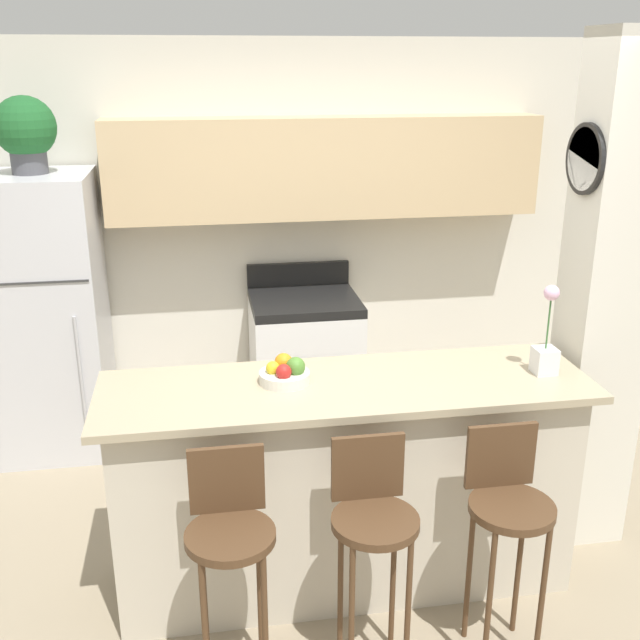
% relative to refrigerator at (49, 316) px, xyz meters
% --- Properties ---
extents(ground_plane, '(14.00, 14.00, 0.00)m').
position_rel_refrigerator_xyz_m(ground_plane, '(1.57, -1.67, -0.89)').
color(ground_plane, gray).
extents(wall_back, '(5.60, 0.38, 2.55)m').
position_rel_refrigerator_xyz_m(wall_back, '(1.66, 0.33, 0.58)').
color(wall_back, silver).
rests_on(wall_back, ground_plane).
extents(pillar_right, '(0.38, 0.33, 2.55)m').
position_rel_refrigerator_xyz_m(pillar_right, '(2.90, -1.45, 0.40)').
color(pillar_right, silver).
rests_on(pillar_right, ground_plane).
extents(counter_bar, '(2.20, 0.66, 1.04)m').
position_rel_refrigerator_xyz_m(counter_bar, '(1.57, -1.67, -0.36)').
color(counter_bar, beige).
rests_on(counter_bar, ground_plane).
extents(refrigerator, '(0.67, 0.72, 1.77)m').
position_rel_refrigerator_xyz_m(refrigerator, '(0.00, 0.00, 0.00)').
color(refrigerator, silver).
rests_on(refrigerator, ground_plane).
extents(stove_range, '(0.71, 0.66, 1.07)m').
position_rel_refrigerator_xyz_m(stove_range, '(1.63, 0.04, -0.43)').
color(stove_range, white).
rests_on(stove_range, ground_plane).
extents(bar_stool_left, '(0.35, 0.35, 1.01)m').
position_rel_refrigerator_xyz_m(bar_stool_left, '(1.01, -2.21, -0.21)').
color(bar_stool_left, '#4C331E').
rests_on(bar_stool_left, ground_plane).
extents(bar_stool_mid, '(0.35, 0.35, 1.01)m').
position_rel_refrigerator_xyz_m(bar_stool_mid, '(1.57, -2.21, -0.21)').
color(bar_stool_mid, '#4C331E').
rests_on(bar_stool_mid, ground_plane).
extents(bar_stool_right, '(0.35, 0.35, 1.01)m').
position_rel_refrigerator_xyz_m(bar_stool_right, '(2.13, -2.21, -0.21)').
color(bar_stool_right, '#4C331E').
rests_on(bar_stool_right, ground_plane).
extents(potted_plant_on_fridge, '(0.36, 0.36, 0.45)m').
position_rel_refrigerator_xyz_m(potted_plant_on_fridge, '(-0.00, 0.00, 1.13)').
color(potted_plant_on_fridge, '#4C4C51').
rests_on(potted_plant_on_fridge, refrigerator).
extents(orchid_vase, '(0.10, 0.10, 0.42)m').
position_rel_refrigerator_xyz_m(orchid_vase, '(2.48, -1.70, 0.29)').
color(orchid_vase, white).
rests_on(orchid_vase, counter_bar).
extents(fruit_bowl, '(0.23, 0.23, 0.12)m').
position_rel_refrigerator_xyz_m(fruit_bowl, '(1.30, -1.61, 0.20)').
color(fruit_bowl, silver).
rests_on(fruit_bowl, counter_bar).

